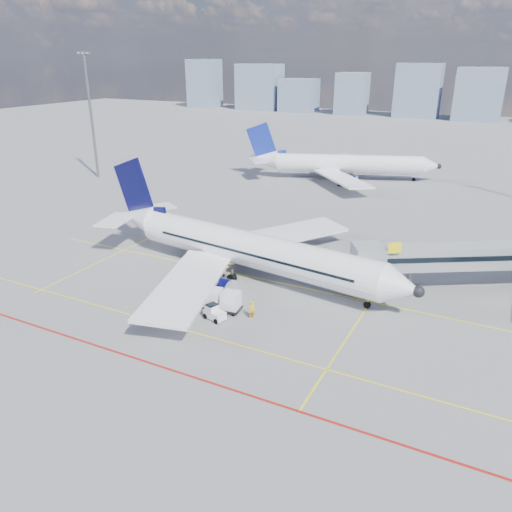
{
  "coord_description": "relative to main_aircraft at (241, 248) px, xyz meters",
  "views": [
    {
      "loc": [
        24.84,
        -40.23,
        24.5
      ],
      "look_at": [
        1.53,
        5.34,
        4.0
      ],
      "focal_mm": 35.0,
      "sensor_mm": 36.0,
      "label": 1
    }
  ],
  "objects": [
    {
      "name": "floodlight_mast_nw",
      "position": [
        -52.75,
        31.34,
        10.37
      ],
      "size": [
        3.2,
        0.61,
        25.45
      ],
      "color": "slate",
      "rests_on": "ground"
    },
    {
      "name": "jet_bridge",
      "position": [
        25.76,
        8.25,
        0.53
      ],
      "size": [
        23.55,
        15.78,
        6.3
      ],
      "color": "gray",
      "rests_on": "ground"
    },
    {
      "name": "apron_markings",
      "position": [
        1.67,
        -12.57,
        -3.21
      ],
      "size": [
        90.0,
        35.12,
        0.01
      ],
      "color": "yellow",
      "rests_on": "ground"
    },
    {
      "name": "ramp_worker",
      "position": [
        6.57,
        -9.65,
        -2.27
      ],
      "size": [
        0.78,
        0.83,
        1.9
      ],
      "primitive_type": "imported",
      "rotation": [
        0.0,
        0.0,
        0.92
      ],
      "color": "gold",
      "rests_on": "ground"
    },
    {
      "name": "second_aircraft",
      "position": [
        -5.11,
        53.48,
        0.0
      ],
      "size": [
        39.68,
        33.74,
        11.98
      ],
      "rotation": [
        0.0,
        0.0,
        0.34
      ],
      "color": "white",
      "rests_on": "ground"
    },
    {
      "name": "distant_skyline",
      "position": [
        5.46,
        181.34,
        8.21
      ],
      "size": [
        257.09,
        15.6,
        30.65
      ],
      "color": "slate",
      "rests_on": "ground"
    },
    {
      "name": "cargo_dolly",
      "position": [
        2.99,
        -9.53,
        -2.0
      ],
      "size": [
        4.22,
        2.26,
        2.21
      ],
      "rotation": [
        0.0,
        0.0,
        0.12
      ],
      "color": "black",
      "rests_on": "ground"
    },
    {
      "name": "main_aircraft",
      "position": [
        0.0,
        0.0,
        0.0
      ],
      "size": [
        43.26,
        37.57,
        12.67
      ],
      "rotation": [
        0.0,
        0.0,
        -0.13
      ],
      "color": "white",
      "rests_on": "ground"
    },
    {
      "name": "belt_loader",
      "position": [
        -2.85,
        -2.78,
        -2.64
      ],
      "size": [
        5.55,
        1.83,
        2.24
      ],
      "rotation": [
        0.0,
        0.0,
        -0.1
      ],
      "color": "black",
      "rests_on": "ground"
    },
    {
      "name": "ground",
      "position": [
        2.25,
        -8.66,
        -3.22
      ],
      "size": [
        420.0,
        420.0,
        0.0
      ],
      "primitive_type": "plane",
      "color": "gray",
      "rests_on": "ground"
    },
    {
      "name": "baggage_tug",
      "position": [
        3.22,
        -11.48,
        -2.48
      ],
      "size": [
        2.45,
        1.88,
        1.53
      ],
      "rotation": [
        0.0,
        0.0,
        -0.29
      ],
      "color": "white",
      "rests_on": "ground"
    }
  ]
}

